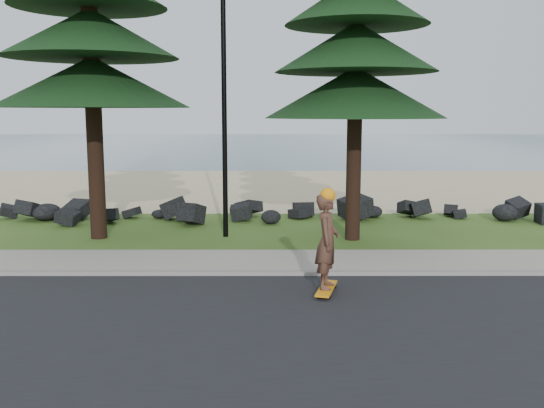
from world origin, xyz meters
name	(u,v)px	position (x,y,z in m)	size (l,w,h in m)	color
ground	(215,265)	(0.00, 0.00, 0.00)	(160.00, 160.00, 0.00)	#375219
road	(189,337)	(0.00, -4.50, 0.01)	(160.00, 7.00, 0.02)	black
kerb	(212,273)	(0.00, -0.90, 0.05)	(160.00, 0.20, 0.10)	gray
sidewalk	(216,261)	(0.00, 0.20, 0.04)	(160.00, 2.00, 0.08)	gray
beach_sand	(244,187)	(0.00, 14.50, 0.01)	(160.00, 15.00, 0.01)	beige
ocean	(259,144)	(0.00, 51.00, 0.00)	(160.00, 58.00, 0.01)	#325060
seawall_boulders	(231,221)	(0.00, 5.60, 0.00)	(60.00, 2.40, 1.10)	black
lamp_post	(224,87)	(0.00, 3.20, 4.13)	(0.25, 0.14, 8.14)	black
skateboarder	(327,242)	(2.34, -2.21, 1.03)	(0.59, 1.13, 2.04)	orange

